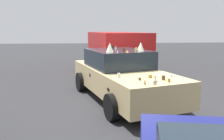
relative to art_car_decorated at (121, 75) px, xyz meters
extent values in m
plane|color=#2D2D30|center=(-0.06, -0.02, -0.73)|extent=(60.00, 60.00, 0.00)
cube|color=#D8BC7F|center=(-0.06, -0.02, -0.12)|extent=(4.88, 2.96, 0.67)
cube|color=#1E2833|center=(0.23, 0.07, 0.48)|extent=(2.31, 2.09, 0.52)
cylinder|color=black|center=(-1.18, -1.28, -0.41)|extent=(0.67, 0.39, 0.63)
cylinder|color=black|center=(-1.68, 0.45, -0.41)|extent=(0.67, 0.39, 0.63)
cylinder|color=black|center=(1.55, -0.49, -0.41)|extent=(0.67, 0.39, 0.63)
cylinder|color=black|center=(1.05, 1.24, -0.41)|extent=(0.67, 0.39, 0.63)
ellipsoid|color=black|center=(0.05, 0.93, 0.01)|extent=(0.11, 0.05, 0.12)
ellipsoid|color=black|center=(-1.40, 0.51, -0.07)|extent=(0.17, 0.07, 0.08)
ellipsoid|color=black|center=(-1.50, -1.35, -0.24)|extent=(0.15, 0.06, 0.12)
ellipsoid|color=black|center=(-0.83, -1.16, -0.02)|extent=(0.13, 0.05, 0.10)
ellipsoid|color=black|center=(1.92, -0.36, -0.05)|extent=(0.14, 0.06, 0.08)
ellipsoid|color=black|center=(-0.68, -1.11, -0.12)|extent=(0.19, 0.07, 0.10)
cone|color=#A87A38|center=(-2.15, -0.19, 0.28)|extent=(0.06, 0.06, 0.12)
cylinder|color=#A87A38|center=(-1.98, -0.77, 0.26)|extent=(0.07, 0.07, 0.08)
sphere|color=#51381E|center=(-1.71, -0.18, 0.25)|extent=(0.07, 0.07, 0.07)
cone|color=gray|center=(-2.21, -0.37, 0.26)|extent=(0.07, 0.07, 0.10)
cylinder|color=#A87A38|center=(-1.49, -0.48, 0.25)|extent=(0.10, 0.10, 0.07)
cone|color=gray|center=(-1.46, -1.02, 0.25)|extent=(0.09, 0.09, 0.07)
cylinder|color=silver|center=(-1.35, 0.25, 0.27)|extent=(0.09, 0.09, 0.10)
cylinder|color=#51381E|center=(-1.74, -0.72, 0.26)|extent=(0.11, 0.11, 0.10)
cylinder|color=silver|center=(-1.87, -0.49, 0.28)|extent=(0.08, 0.08, 0.13)
sphere|color=gray|center=(-2.10, -0.42, 0.26)|extent=(0.09, 0.09, 0.09)
cone|color=orange|center=(-0.58, -0.08, 0.77)|extent=(0.08, 0.08, 0.06)
cylinder|color=tan|center=(-0.19, -0.41, 0.79)|extent=(0.11, 0.11, 0.10)
cylinder|color=#51381E|center=(-0.27, -0.03, 0.79)|extent=(0.06, 0.06, 0.11)
cone|color=gray|center=(0.69, 0.08, 0.79)|extent=(0.09, 0.09, 0.11)
cone|color=silver|center=(-0.58, 0.19, 0.77)|extent=(0.05, 0.05, 0.07)
cylinder|color=black|center=(0.64, 0.21, 0.79)|extent=(0.09, 0.09, 0.11)
cone|color=beige|center=(-0.15, -0.54, 0.87)|extent=(0.21, 0.21, 0.26)
cone|color=beige|center=(-0.42, 0.38, 0.87)|extent=(0.21, 0.21, 0.26)
cube|color=#B21919|center=(4.31, -0.32, 0.40)|extent=(5.37, 2.57, 1.64)
cube|color=#1E2833|center=(6.11, -0.10, 0.73)|extent=(0.33, 1.72, 0.59)
cylinder|color=black|center=(5.73, 0.86, -0.37)|extent=(0.74, 0.33, 0.72)
cylinder|color=black|center=(5.97, -1.12, -0.37)|extent=(0.74, 0.33, 0.72)
cylinder|color=black|center=(2.65, 0.48, -0.37)|extent=(0.74, 0.33, 0.72)
cylinder|color=black|center=(2.90, -1.50, -0.37)|extent=(0.74, 0.33, 0.72)
camera|label=1|loc=(-6.75, 0.98, 1.34)|focal=37.17mm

